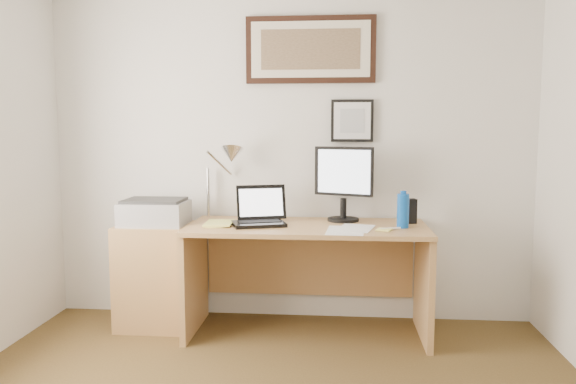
# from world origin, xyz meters

# --- Properties ---
(wall_back) EXTENTS (3.50, 0.02, 2.50)m
(wall_back) POSITION_xyz_m (0.00, 2.00, 1.25)
(wall_back) COLOR silver
(wall_back) RESTS_ON ground
(side_cabinet) EXTENTS (0.50, 0.40, 0.73)m
(side_cabinet) POSITION_xyz_m (-0.92, 1.68, 0.36)
(side_cabinet) COLOR #AB7C48
(side_cabinet) RESTS_ON floor
(water_bottle) EXTENTS (0.08, 0.08, 0.22)m
(water_bottle) POSITION_xyz_m (0.78, 1.59, 0.86)
(water_bottle) COLOR #0D4FB2
(water_bottle) RESTS_ON desk
(bottle_cap) EXTENTS (0.04, 0.04, 0.02)m
(bottle_cap) POSITION_xyz_m (0.78, 1.59, 0.98)
(bottle_cap) COLOR #0D4FB2
(bottle_cap) RESTS_ON water_bottle
(speaker) EXTENTS (0.09, 0.08, 0.17)m
(speaker) POSITION_xyz_m (0.85, 1.77, 0.83)
(speaker) COLOR black
(speaker) RESTS_ON desk
(paper_sheet_a) EXTENTS (0.26, 0.35, 0.00)m
(paper_sheet_a) POSITION_xyz_m (0.40, 1.45, 0.75)
(paper_sheet_a) COLOR white
(paper_sheet_a) RESTS_ON desk
(paper_sheet_b) EXTENTS (0.28, 0.34, 0.00)m
(paper_sheet_b) POSITION_xyz_m (0.47, 1.53, 0.75)
(paper_sheet_b) COLOR white
(paper_sheet_b) RESTS_ON desk
(sticky_pad) EXTENTS (0.11, 0.11, 0.01)m
(sticky_pad) POSITION_xyz_m (0.65, 1.47, 0.76)
(sticky_pad) COLOR #FDF778
(sticky_pad) RESTS_ON desk
(marker_pen) EXTENTS (0.14, 0.06, 0.02)m
(marker_pen) POSITION_xyz_m (0.69, 1.50, 0.76)
(marker_pen) COLOR white
(marker_pen) RESTS_ON desk
(book) EXTENTS (0.19, 0.26, 0.02)m
(book) POSITION_xyz_m (-0.53, 1.59, 0.76)
(book) COLOR #ECEB6F
(book) RESTS_ON desk
(desk) EXTENTS (1.60, 0.70, 0.75)m
(desk) POSITION_xyz_m (0.15, 1.72, 0.51)
(desk) COLOR #AB7C48
(desk) RESTS_ON floor
(laptop) EXTENTS (0.40, 0.39, 0.26)m
(laptop) POSITION_xyz_m (-0.17, 1.64, 0.81)
(laptop) COLOR black
(laptop) RESTS_ON desk
(lcd_monitor) EXTENTS (0.40, 0.22, 0.52)m
(lcd_monitor) POSITION_xyz_m (0.39, 1.82, 1.04)
(lcd_monitor) COLOR black
(lcd_monitor) RESTS_ON desk
(printer) EXTENTS (0.44, 0.34, 0.18)m
(printer) POSITION_xyz_m (-0.91, 1.68, 0.82)
(printer) COLOR #A1A1A4
(printer) RESTS_ON side_cabinet
(desk_lamp) EXTENTS (0.29, 0.27, 0.53)m
(desk_lamp) POSITION_xyz_m (-0.41, 1.81, 1.19)
(desk_lamp) COLOR silver
(desk_lamp) RESTS_ON desk
(picture_large) EXTENTS (0.92, 0.04, 0.47)m
(picture_large) POSITION_xyz_m (0.15, 1.97, 1.95)
(picture_large) COLOR black
(picture_large) RESTS_ON wall_back
(picture_small) EXTENTS (0.30, 0.03, 0.30)m
(picture_small) POSITION_xyz_m (0.45, 1.97, 1.45)
(picture_small) COLOR black
(picture_small) RESTS_ON wall_back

